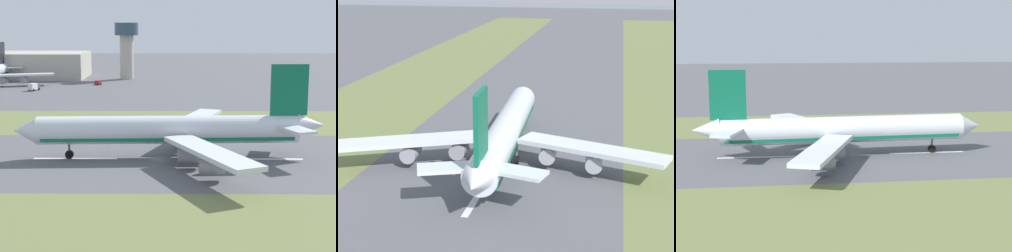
# 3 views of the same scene
# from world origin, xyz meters

# --- Properties ---
(ground_plane) EXTENTS (800.00, 800.00, 0.00)m
(ground_plane) POSITION_xyz_m (0.00, 0.00, 0.00)
(ground_plane) COLOR #56565B
(centreline_dash_mid) EXTENTS (1.20, 18.00, 0.01)m
(centreline_dash_mid) POSITION_xyz_m (0.00, -22.09, 0.01)
(centreline_dash_mid) COLOR silver
(centreline_dash_mid) RESTS_ON ground
(centreline_dash_far) EXTENTS (1.20, 18.00, 0.01)m
(centreline_dash_far) POSITION_xyz_m (0.00, 17.91, 0.01)
(centreline_dash_far) COLOR silver
(centreline_dash_far) RESTS_ON ground
(airplane_main_jet) EXTENTS (64.07, 67.18, 20.20)m
(airplane_main_jet) POSITION_xyz_m (1.11, -4.00, 6.02)
(airplane_main_jet) COLOR silver
(airplane_main_jet) RESTS_ON ground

